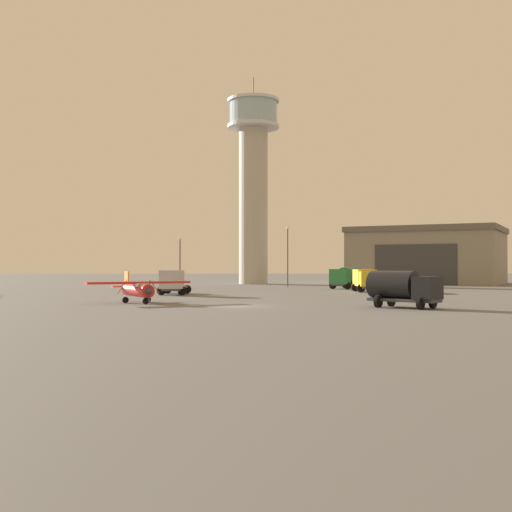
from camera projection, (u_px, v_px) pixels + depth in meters
The scene contains 11 objects.
ground_plane at pixel (236, 306), 52.80m from camera, with size 400.00×400.00×0.00m, color #60605E.
control_tower at pixel (253, 174), 115.50m from camera, with size 9.31×9.31×37.21m.
hangar at pixel (428, 256), 118.78m from camera, with size 33.59×32.31×10.24m.
airplane_red at pixel (137, 288), 57.23m from camera, with size 9.20×7.30×2.79m.
truck_box_yellow at pixel (366, 279), 81.28m from camera, with size 3.37×6.02×2.81m.
truck_fuel_tanker_black at pixel (402, 287), 50.58m from camera, with size 5.45×5.62×2.91m.
truck_flatbed_silver at pixel (173, 283), 72.89m from camera, with size 3.86×6.96×2.80m.
truck_fuel_tanker_green at pixel (347, 277), 92.24m from camera, with size 6.07×7.12×3.04m.
light_post_west at pixel (180, 257), 96.36m from camera, with size 0.44×0.44×7.52m.
light_post_east at pixel (288, 251), 101.27m from camera, with size 0.44×0.44×9.41m.
traffic_cone_near_left at pixel (440, 297), 60.73m from camera, with size 0.36×0.36×0.73m.
Camera 1 is at (-3.62, -52.75, 3.36)m, focal length 45.14 mm.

